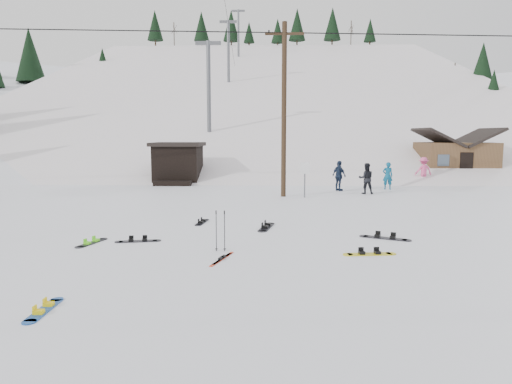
{
  "coord_description": "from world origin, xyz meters",
  "views": [
    {
      "loc": [
        1.21,
        -10.15,
        3.28
      ],
      "look_at": [
        0.8,
        4.74,
        1.4
      ],
      "focal_mm": 32.0,
      "sensor_mm": 36.0,
      "label": 1
    }
  ],
  "objects_px": {
    "hero_snowboard": "(44,309)",
    "hero_skis": "(222,258)",
    "utility_pole": "(284,107)",
    "cabin": "(455,159)"
  },
  "relations": [
    {
      "from": "utility_pole",
      "to": "hero_skis",
      "type": "xyz_separation_m",
      "value": [
        -2.02,
        -12.43,
        -4.66
      ]
    },
    {
      "from": "utility_pole",
      "to": "cabin",
      "type": "bearing_deg",
      "value": 37.56
    },
    {
      "from": "hero_skis",
      "to": "hero_snowboard",
      "type": "bearing_deg",
      "value": -112.39
    },
    {
      "from": "utility_pole",
      "to": "hero_snowboard",
      "type": "xyz_separation_m",
      "value": [
        -5.0,
        -16.07,
        -4.66
      ]
    },
    {
      "from": "hero_snowboard",
      "to": "cabin",
      "type": "bearing_deg",
      "value": -35.26
    },
    {
      "from": "cabin",
      "to": "hero_skis",
      "type": "relative_size",
      "value": 3.74
    },
    {
      "from": "hero_skis",
      "to": "utility_pole",
      "type": "bearing_deg",
      "value": 97.74
    },
    {
      "from": "hero_snowboard",
      "to": "hero_skis",
      "type": "distance_m",
      "value": 4.7
    },
    {
      "from": "hero_snowboard",
      "to": "hero_skis",
      "type": "height_order",
      "value": "hero_snowboard"
    },
    {
      "from": "utility_pole",
      "to": "hero_snowboard",
      "type": "bearing_deg",
      "value": -107.28
    }
  ]
}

